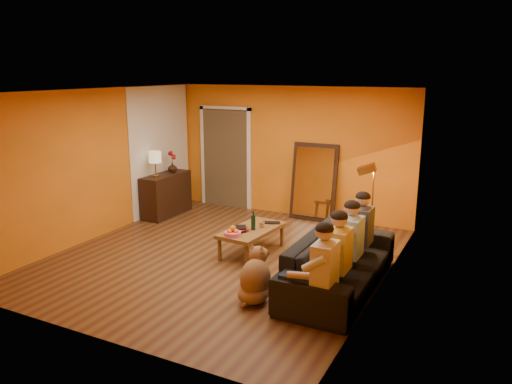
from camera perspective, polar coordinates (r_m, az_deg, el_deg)
The scene contains 27 objects.
room_shell at distance 7.97m, azimuth -2.67°, elevation 2.17°, with size 5.00×5.50×2.60m.
white_accent at distance 10.46m, azimuth -10.85°, elevation 4.74°, with size 0.02×1.90×2.58m, color white.
doorway_recess at distance 10.85m, azimuth -3.16°, elevation 3.95°, with size 1.06×0.30×2.10m, color #3F2D19.
door_jamb_left at distance 11.04m, azimuth -6.04°, elevation 4.06°, with size 0.08×0.06×2.20m, color white.
door_jamb_right at distance 10.47m, azimuth -0.78°, elevation 3.61°, with size 0.08×0.06×2.20m, color white.
door_header at distance 10.61m, azimuth -3.57°, elevation 9.55°, with size 1.22×0.06×0.08m, color white.
mirror_frame at distance 9.87m, azimuth 6.64°, elevation 1.16°, with size 0.92×0.06×1.52m, color black.
mirror_glass at distance 9.83m, azimuth 6.56°, elevation 1.12°, with size 0.78×0.02×1.36m, color white.
sideboard at distance 10.33m, azimuth -10.23°, elevation -0.30°, with size 0.44×1.18×0.85m, color black.
table_lamp at distance 9.96m, azimuth -11.43°, elevation 3.12°, with size 0.24×0.24×0.51m, color beige, non-canonical shape.
sofa at distance 6.93m, azimuth 9.52°, elevation -7.94°, with size 0.97×2.48×0.72m, color black.
coffee_table at distance 8.12m, azimuth -0.47°, elevation -5.59°, with size 0.62×1.22×0.42m, color brown, non-canonical shape.
floor_lamp at distance 8.19m, azimuth 13.13°, elevation -2.05°, with size 0.30×0.24×1.44m, color #AC7632, non-canonical shape.
dog at distance 6.45m, azimuth -0.08°, elevation -9.41°, with size 0.40×0.62×0.73m, color olive, non-canonical shape.
person_far_left at distance 5.92m, azimuth 7.86°, elevation -9.18°, with size 0.70×0.44×1.22m, color beige, non-canonical shape.
person_mid_left at distance 6.40m, azimuth 9.49°, elevation -7.42°, with size 0.70×0.44×1.22m, color gold, non-canonical shape.
person_mid_right at distance 6.90m, azimuth 10.89°, elevation -5.90°, with size 0.70×0.44×1.22m, color #98BDEB, non-canonical shape.
person_far_right at distance 7.40m, azimuth 12.08°, elevation -4.58°, with size 0.70×0.44×1.22m, color #343439, non-canonical shape.
fruit_bowl at distance 7.70m, azimuth -2.68°, elevation -4.43°, with size 0.26×0.26×0.16m, color #ED5383, non-canonical shape.
wine_bottle at distance 7.94m, azimuth -0.32°, elevation -3.27°, with size 0.07×0.07×0.31m, color black.
tumbler at distance 8.09m, azimuth 0.68°, elevation -3.77°, with size 0.09×0.09×0.09m, color #B27F3F.
laptop at distance 8.27m, azimuth 1.76°, elevation -3.61°, with size 0.29×0.19×0.02m, color black.
book_lower at distance 7.96m, azimuth -2.29°, elevation -4.32°, with size 0.18×0.24×0.02m, color black.
book_mid at distance 7.96m, azimuth -2.19°, elevation -4.17°, with size 0.18×0.25×0.02m, color #A51216.
book_upper at distance 7.94m, azimuth -2.32°, elevation -4.06°, with size 0.16×0.22×0.02m, color black.
vase at distance 10.42m, azimuth -9.53°, elevation 2.79°, with size 0.19×0.19×0.20m, color black.
flowers at distance 10.37m, azimuth -9.58°, elevation 4.13°, with size 0.17×0.17×0.45m, color #A51216, non-canonical shape.
Camera 1 is at (3.86, -6.42, 2.91)m, focal length 35.00 mm.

